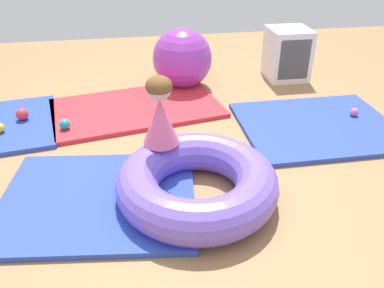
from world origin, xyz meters
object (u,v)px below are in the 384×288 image
Objects in this scene: inflatable_cushion at (197,183)px; storage_cube at (288,54)px; play_ball_teal at (65,124)px; exercise_ball_large at (182,59)px; child_in_pink at (160,112)px; play_ball_pink at (354,112)px; play_ball_red at (22,114)px.

storage_cube reaches higher than inflatable_cushion.
play_ball_teal is 1.47m from exercise_ball_large.
child_in_pink reaches higher than inflatable_cushion.
play_ball_pink is 0.68× the size of play_ball_red.
inflatable_cushion reaches higher than play_ball_pink.
child_in_pink is 4.45× the size of play_ball_red.
exercise_ball_large is at bearing -177.51° from storage_cube.
play_ball_pink is (1.63, 0.93, -0.06)m from inflatable_cushion.
play_ball_red is at bearing 148.33° from play_ball_teal.
play_ball_red is (-1.36, 1.34, -0.04)m from inflatable_cushion.
exercise_ball_large is 1.20m from storage_cube.
inflatable_cushion is 14.21× the size of play_ball_pink.
child_in_pink is 0.87× the size of storage_cube.
inflatable_cushion is at bearing -124.43° from storage_cube.
inflatable_cushion is 1.68× the size of exercise_ball_large.
play_ball_teal is at bearing 131.19° from inflatable_cushion.
play_ball_red is 2.84m from storage_cube.
child_in_pink is (-0.20, 0.32, 0.38)m from inflatable_cushion.
exercise_ball_large is (1.15, 0.89, 0.23)m from play_ball_teal.
inflatable_cushion is 1.91m from play_ball_red.
inflatable_cushion is 1.46m from play_ball_teal.
inflatable_cushion is at bearing -150.33° from play_ball_pink.
play_ball_red is 1.69m from exercise_ball_large.
storage_cube is at bearing -160.57° from child_in_pink.
play_ball_red is at bearing 172.13° from play_ball_pink.
storage_cube reaches higher than play_ball_pink.
play_ball_teal is 0.15× the size of exercise_ball_large.
storage_cube is (1.20, 0.05, -0.04)m from exercise_ball_large.
exercise_ball_large reaches higher than inflatable_cushion.
play_ball_pink is at bearing -36.26° from exercise_ball_large.
storage_cube is (-0.23, 1.11, 0.20)m from play_ball_pink.
child_in_pink is 1.97m from play_ball_pink.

